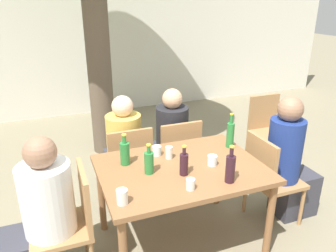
{
  "coord_description": "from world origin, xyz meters",
  "views": [
    {
      "loc": [
        -0.95,
        -2.17,
        2.06
      ],
      "look_at": [
        0.0,
        0.3,
        1.02
      ],
      "focal_mm": 35.0,
      "sensor_mm": 36.0,
      "label": 1
    }
  ],
  "objects_px": {
    "patio_chair_0": "(72,218)",
    "patio_chair_2": "(129,162)",
    "patio_chair_3": "(177,154)",
    "drinking_glass_0": "(212,160)",
    "patio_chair_4": "(268,126)",
    "person_seated_2": "(123,151)",
    "drinking_glass_3": "(191,184)",
    "green_bottle_1": "(149,162)",
    "patio_chair_1": "(268,175)",
    "wine_bottle_3": "(184,164)",
    "person_seated_0": "(39,221)",
    "drinking_glass_4": "(157,151)",
    "green_bottle_4": "(125,153)",
    "dining_table_front": "(181,176)",
    "drinking_glass_2": "(122,197)",
    "green_bottle_0": "(230,134)",
    "wine_bottle_2": "(230,168)",
    "person_seated_1": "(289,165)",
    "person_seated_3": "(169,143)",
    "drinking_glass_1": "(169,153)"
  },
  "relations": [
    {
      "from": "wine_bottle_3",
      "to": "drinking_glass_4",
      "type": "distance_m",
      "value": 0.41
    },
    {
      "from": "person_seated_2",
      "to": "drinking_glass_4",
      "type": "distance_m",
      "value": 0.75
    },
    {
      "from": "patio_chair_0",
      "to": "patio_chair_2",
      "type": "bearing_deg",
      "value": 138.72
    },
    {
      "from": "patio_chair_1",
      "to": "drinking_glass_3",
      "type": "bearing_deg",
      "value": 108.98
    },
    {
      "from": "patio_chair_1",
      "to": "wine_bottle_3",
      "type": "bearing_deg",
      "value": 97.33
    },
    {
      "from": "person_seated_0",
      "to": "person_seated_2",
      "type": "distance_m",
      "value": 1.28
    },
    {
      "from": "green_bottle_4",
      "to": "wine_bottle_3",
      "type": "bearing_deg",
      "value": -40.76
    },
    {
      "from": "patio_chair_3",
      "to": "green_bottle_1",
      "type": "bearing_deg",
      "value": 53.13
    },
    {
      "from": "patio_chair_3",
      "to": "person_seated_0",
      "type": "xyz_separation_m",
      "value": [
        -1.39,
        -0.72,
        0.04
      ]
    },
    {
      "from": "green_bottle_4",
      "to": "person_seated_3",
      "type": "bearing_deg",
      "value": 47.4
    },
    {
      "from": "patio_chair_1",
      "to": "wine_bottle_3",
      "type": "distance_m",
      "value": 1.0
    },
    {
      "from": "dining_table_front",
      "to": "drinking_glass_2",
      "type": "bearing_deg",
      "value": -150.07
    },
    {
      "from": "patio_chair_3",
      "to": "dining_table_front",
      "type": "bearing_deg",
      "value": 69.69
    },
    {
      "from": "drinking_glass_2",
      "to": "drinking_glass_3",
      "type": "height_order",
      "value": "drinking_glass_2"
    },
    {
      "from": "dining_table_front",
      "to": "drinking_glass_4",
      "type": "bearing_deg",
      "value": 112.24
    },
    {
      "from": "patio_chair_2",
      "to": "patio_chair_4",
      "type": "relative_size",
      "value": 1.0
    },
    {
      "from": "person_seated_0",
      "to": "green_bottle_0",
      "type": "height_order",
      "value": "person_seated_0"
    },
    {
      "from": "drinking_glass_3",
      "to": "drinking_glass_4",
      "type": "distance_m",
      "value": 0.61
    },
    {
      "from": "green_bottle_1",
      "to": "dining_table_front",
      "type": "bearing_deg",
      "value": 0.38
    },
    {
      "from": "person_seated_0",
      "to": "green_bottle_1",
      "type": "height_order",
      "value": "person_seated_0"
    },
    {
      "from": "patio_chair_3",
      "to": "drinking_glass_0",
      "type": "xyz_separation_m",
      "value": [
        -0.01,
        -0.78,
        0.31
      ]
    },
    {
      "from": "patio_chair_4",
      "to": "drinking_glass_3",
      "type": "relative_size",
      "value": 10.64
    },
    {
      "from": "patio_chair_4",
      "to": "drinking_glass_0",
      "type": "height_order",
      "value": "patio_chair_4"
    },
    {
      "from": "person_seated_3",
      "to": "patio_chair_4",
      "type": "bearing_deg",
      "value": -176.13
    },
    {
      "from": "person_seated_2",
      "to": "drinking_glass_0",
      "type": "height_order",
      "value": "person_seated_2"
    },
    {
      "from": "patio_chair_1",
      "to": "patio_chair_3",
      "type": "bearing_deg",
      "value": 41.28
    },
    {
      "from": "person_seated_0",
      "to": "person_seated_2",
      "type": "xyz_separation_m",
      "value": [
        0.86,
        0.95,
        -0.02
      ]
    },
    {
      "from": "wine_bottle_3",
      "to": "drinking_glass_4",
      "type": "relative_size",
      "value": 2.93
    },
    {
      "from": "patio_chair_3",
      "to": "wine_bottle_3",
      "type": "bearing_deg",
      "value": 70.62
    },
    {
      "from": "person_seated_3",
      "to": "drinking_glass_0",
      "type": "relative_size",
      "value": 13.94
    },
    {
      "from": "patio_chair_0",
      "to": "patio_chair_2",
      "type": "relative_size",
      "value": 1.0
    },
    {
      "from": "drinking_glass_3",
      "to": "green_bottle_4",
      "type": "bearing_deg",
      "value": 122.25
    },
    {
      "from": "patio_chair_0",
      "to": "person_seated_3",
      "type": "distance_m",
      "value": 1.5
    },
    {
      "from": "patio_chair_2",
      "to": "person_seated_1",
      "type": "relative_size",
      "value": 0.71
    },
    {
      "from": "person_seated_1",
      "to": "drinking_glass_1",
      "type": "bearing_deg",
      "value": 81.1
    },
    {
      "from": "patio_chair_3",
      "to": "patio_chair_0",
      "type": "bearing_deg",
      "value": 31.71
    },
    {
      "from": "patio_chair_4",
      "to": "drinking_glass_4",
      "type": "xyz_separation_m",
      "value": [
        -1.78,
        -0.77,
        0.3
      ]
    },
    {
      "from": "patio_chair_1",
      "to": "drinking_glass_2",
      "type": "height_order",
      "value": "patio_chair_1"
    },
    {
      "from": "patio_chair_1",
      "to": "green_bottle_1",
      "type": "distance_m",
      "value": 1.23
    },
    {
      "from": "dining_table_front",
      "to": "drinking_glass_2",
      "type": "xyz_separation_m",
      "value": [
        -0.57,
        -0.33,
        0.14
      ]
    },
    {
      "from": "dining_table_front",
      "to": "green_bottle_4",
      "type": "height_order",
      "value": "green_bottle_4"
    },
    {
      "from": "wine_bottle_3",
      "to": "person_seated_3",
      "type": "bearing_deg",
      "value": 74.61
    },
    {
      "from": "green_bottle_0",
      "to": "wine_bottle_2",
      "type": "relative_size",
      "value": 1.1
    },
    {
      "from": "wine_bottle_3",
      "to": "drinking_glass_0",
      "type": "distance_m",
      "value": 0.29
    },
    {
      "from": "green_bottle_1",
      "to": "patio_chair_1",
      "type": "bearing_deg",
      "value": 0.09
    },
    {
      "from": "person_seated_2",
      "to": "drinking_glass_3",
      "type": "xyz_separation_m",
      "value": [
        0.2,
        -1.28,
        0.29
      ]
    },
    {
      "from": "patio_chair_4",
      "to": "green_bottle_4",
      "type": "bearing_deg",
      "value": -158.19
    },
    {
      "from": "patio_chair_3",
      "to": "green_bottle_4",
      "type": "distance_m",
      "value": 0.92
    },
    {
      "from": "drinking_glass_1",
      "to": "wine_bottle_2",
      "type": "bearing_deg",
      "value": -61.44
    },
    {
      "from": "patio_chair_0",
      "to": "wine_bottle_3",
      "type": "bearing_deg",
      "value": 82.2
    }
  ]
}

